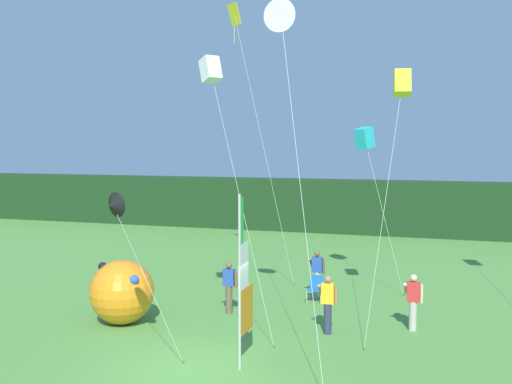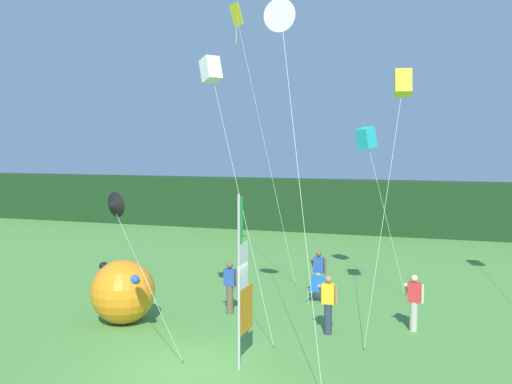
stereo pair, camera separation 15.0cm
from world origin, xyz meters
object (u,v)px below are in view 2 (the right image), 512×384
kite_white_box_2 (211,71)px  kite_yellow_box_4 (403,84)px  folding_chair (317,287)px  kite_yellow_diamond_1 (240,33)px  kite_white_delta_5 (281,17)px  inflatable_balloon (123,291)px  banner_flag (243,283)px  person_mid_field (328,303)px  person_near_banner (319,273)px  person_far_right (414,301)px  kite_cyan_box_6 (366,138)px  person_far_left (230,286)px  kite_black_delta_3 (113,206)px

kite_white_box_2 → kite_yellow_box_4: (4.87, 2.42, -0.27)m
folding_chair → kite_yellow_diamond_1: size_ratio=0.08×
kite_white_box_2 → kite_white_delta_5: 2.34m
inflatable_balloon → banner_flag: bearing=-24.1°
inflatable_balloon → person_mid_field: bearing=8.6°
folding_chair → kite_yellow_box_4: 7.47m
person_near_banner → kite_white_delta_5: size_ratio=0.18×
person_far_right → folding_chair: bearing=146.1°
kite_yellow_diamond_1 → person_mid_field: bearing=-51.2°
inflatable_balloon → kite_cyan_box_6: 10.34m
person_mid_field → person_far_left: size_ratio=1.01×
kite_yellow_box_4 → kite_white_delta_5: size_ratio=0.82×
folding_chair → person_far_left: bearing=-136.2°
banner_flag → folding_chair: banner_flag is taller
folding_chair → kite_white_box_2: size_ratio=0.11×
inflatable_balloon → kite_white_box_2: (3.04, -0.32, 6.38)m
kite_black_delta_3 → kite_yellow_box_4: (5.98, 5.64, 3.12)m
kite_white_delta_5 → folding_chair: bearing=89.3°
kite_white_box_2 → folding_chair: bearing=66.1°
person_mid_field → kite_yellow_diamond_1: 11.58m
kite_yellow_diamond_1 → kite_white_box_2: (1.71, -7.10, -2.35)m
inflatable_balloon → kite_yellow_box_4: (7.91, 2.10, 6.11)m
person_mid_field → folding_chair: size_ratio=1.89×
person_far_right → kite_yellow_diamond_1: (-7.01, 4.82, 8.82)m
kite_yellow_diamond_1 → person_far_left: bearing=-74.3°
folding_chair → kite_white_box_2: 8.42m
inflatable_balloon → kite_yellow_diamond_1: 11.13m
kite_white_delta_5 → kite_black_delta_3: bearing=-132.7°
kite_black_delta_3 → kite_cyan_box_6: (4.35, 10.33, 1.63)m
kite_black_delta_3 → kite_white_box_2: bearing=71.1°
inflatable_balloon → folding_chair: inflatable_balloon is taller
person_mid_field → kite_yellow_diamond_1: size_ratio=0.15×
person_far_right → banner_flag: bearing=-133.5°
person_near_banner → kite_black_delta_3: kite_black_delta_3 is taller
banner_flag → person_mid_field: size_ratio=2.51×
inflatable_balloon → kite_white_delta_5: bearing=-2.7°
person_far_left → kite_white_box_2: size_ratio=0.21×
banner_flag → kite_yellow_diamond_1: size_ratio=0.39×
person_mid_field → kite_yellow_box_4: 6.56m
folding_chair → kite_cyan_box_6: bearing=64.3°
person_far_right → kite_white_box_2: size_ratio=0.21×
person_far_left → kite_cyan_box_6: size_ratio=0.27×
kite_yellow_box_4 → person_far_right: bearing=-17.5°
inflatable_balloon → person_far_right: bearing=13.2°
person_mid_field → kite_white_delta_5: 7.92m
person_far_left → kite_white_delta_5: (2.28, -2.19, 7.77)m
person_far_right → kite_yellow_box_4: 6.22m
kite_white_box_2 → kite_cyan_box_6: kite_white_box_2 is taller
kite_yellow_box_4 → kite_cyan_box_6: kite_yellow_box_4 is taller
person_near_banner → inflatable_balloon: bearing=-136.0°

